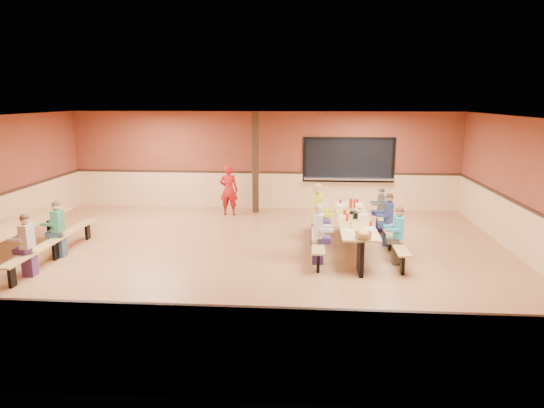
{
  "coord_description": "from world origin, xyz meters",
  "views": [
    {
      "loc": [
        1.37,
        -9.88,
        3.39
      ],
      "look_at": [
        0.6,
        0.32,
        1.15
      ],
      "focal_mm": 32.0,
      "sensor_mm": 36.0,
      "label": 1
    }
  ],
  "objects": [
    {
      "name": "ground",
      "position": [
        0.0,
        0.0,
        0.0
      ],
      "size": [
        12.0,
        12.0,
        0.0
      ],
      "primitive_type": "plane",
      "color": "#955E38",
      "rests_on": "ground"
    },
    {
      "name": "condiment_mustard",
      "position": [
        2.3,
        0.89,
        0.82
      ],
      "size": [
        0.06,
        0.06,
        0.17
      ],
      "primitive_type": "cylinder",
      "color": "yellow",
      "rests_on": "cafeteria_table_main"
    },
    {
      "name": "seated_child_green_sec",
      "position": [
        -4.0,
        -0.15,
        0.61
      ],
      "size": [
        0.37,
        0.31,
        1.22
      ],
      "primitive_type": null,
      "color": "#2E7150",
      "rests_on": "ground"
    },
    {
      "name": "cafeteria_table_second",
      "position": [
        -4.82,
        -0.35,
        0.53
      ],
      "size": [
        1.91,
        3.7,
        0.74
      ],
      "color": "tan",
      "rests_on": "ground"
    },
    {
      "name": "punch_pitcher",
      "position": [
        2.47,
        1.91,
        0.85
      ],
      "size": [
        0.16,
        0.16,
        0.22
      ],
      "primitive_type": "cylinder",
      "color": "#AC1B17",
      "rests_on": "cafeteria_table_main"
    },
    {
      "name": "structural_post",
      "position": [
        -0.2,
        4.4,
        1.5
      ],
      "size": [
        0.18,
        0.18,
        3.0
      ],
      "primitive_type": "cube",
      "color": "black",
      "rests_on": "ground"
    },
    {
      "name": "napkin_dispenser",
      "position": [
        2.45,
        0.82,
        0.8
      ],
      "size": [
        0.1,
        0.14,
        0.13
      ],
      "primitive_type": "cube",
      "color": "black",
      "rests_on": "cafeteria_table_main"
    },
    {
      "name": "seated_child_white_left",
      "position": [
        1.6,
        -0.17,
        0.63
      ],
      "size": [
        0.39,
        0.32,
        1.26
      ],
      "primitive_type": null,
      "color": "silver",
      "rests_on": "ground"
    },
    {
      "name": "condiment_ketchup",
      "position": [
        2.25,
        0.56,
        0.82
      ],
      "size": [
        0.06,
        0.06,
        0.17
      ],
      "primitive_type": "cylinder",
      "color": "#B2140F",
      "rests_on": "cafeteria_table_main"
    },
    {
      "name": "kitchen_pass_through",
      "position": [
        2.6,
        4.96,
        1.49
      ],
      "size": [
        2.78,
        0.28,
        1.38
      ],
      "color": "black",
      "rests_on": "ground"
    },
    {
      "name": "standing_woman",
      "position": [
        -0.94,
        3.97,
        0.75
      ],
      "size": [
        0.57,
        0.39,
        1.5
      ],
      "primitive_type": "imported",
      "rotation": [
        0.0,
        0.0,
        3.07
      ],
      "color": "#A71313",
      "rests_on": "ground"
    },
    {
      "name": "place_settings",
      "position": [
        2.42,
        0.87,
        0.8
      ],
      "size": [
        0.65,
        3.3,
        0.11
      ],
      "primitive_type": null,
      "color": "beige",
      "rests_on": "cafeteria_table_main"
    },
    {
      "name": "cafeteria_table_main",
      "position": [
        2.42,
        0.87,
        0.53
      ],
      "size": [
        1.91,
        3.7,
        0.74
      ],
      "color": "tan",
      "rests_on": "ground"
    },
    {
      "name": "room_envelope",
      "position": [
        0.0,
        0.0,
        0.69
      ],
      "size": [
        12.04,
        10.04,
        3.02
      ],
      "color": "brown",
      "rests_on": "ground"
    },
    {
      "name": "seated_child_teal_right",
      "position": [
        3.25,
        -0.07,
        0.6
      ],
      "size": [
        0.36,
        0.3,
        1.19
      ],
      "primitive_type": null,
      "color": "teal",
      "rests_on": "ground"
    },
    {
      "name": "seated_child_navy_right",
      "position": [
        3.25,
        1.2,
        0.61
      ],
      "size": [
        0.38,
        0.31,
        1.23
      ],
      "primitive_type": null,
      "color": "navy",
      "rests_on": "ground"
    },
    {
      "name": "seated_child_grey_left",
      "position": [
        1.6,
        2.08,
        0.6
      ],
      "size": [
        0.36,
        0.3,
        1.19
      ],
      "primitive_type": null,
      "color": "silver",
      "rests_on": "ground"
    },
    {
      "name": "chip_bowl",
      "position": [
        2.45,
        -0.78,
        0.81
      ],
      "size": [
        0.32,
        0.32,
        0.15
      ],
      "primitive_type": null,
      "color": "orange",
      "rests_on": "cafeteria_table_main"
    },
    {
      "name": "seated_adult_yellow",
      "position": [
        1.6,
        1.22,
        0.72
      ],
      "size": [
        0.48,
        0.39,
        1.43
      ],
      "primitive_type": null,
      "color": "#BEDC22",
      "rests_on": "ground"
    },
    {
      "name": "table_paddle",
      "position": [
        2.43,
        1.29,
        0.88
      ],
      "size": [
        0.16,
        0.16,
        0.56
      ],
      "color": "black",
      "rests_on": "cafeteria_table_main"
    },
    {
      "name": "seated_child_tan_sec",
      "position": [
        -4.0,
        -1.32,
        0.61
      ],
      "size": [
        0.37,
        0.31,
        1.22
      ],
      "primitive_type": null,
      "color": "#A49085",
      "rests_on": "ground"
    },
    {
      "name": "seated_child_char_right",
      "position": [
        3.25,
        2.42,
        0.57
      ],
      "size": [
        0.33,
        0.27,
        1.13
      ],
      "primitive_type": null,
      "color": "#444A4D",
      "rests_on": "ground"
    }
  ]
}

